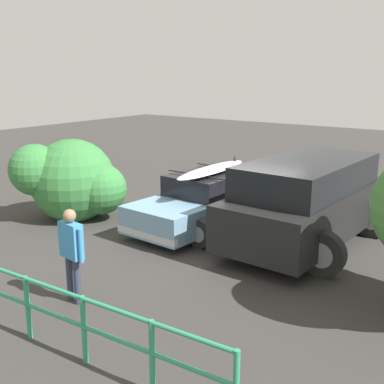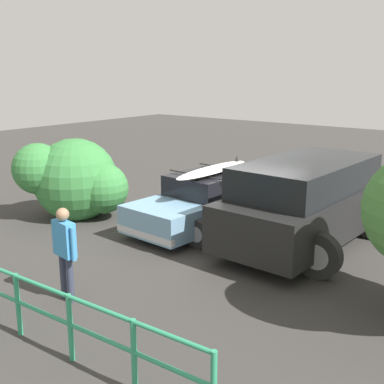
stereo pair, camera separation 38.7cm
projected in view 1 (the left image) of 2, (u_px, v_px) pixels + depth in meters
ground_plane at (239, 226)px, 11.66m from camera, size 44.00×44.00×0.02m
sedan_car at (208, 200)px, 11.61m from camera, size 2.47×4.34×1.56m
suv_car at (307, 201)px, 10.22m from camera, size 2.95×4.82×1.85m
person_bystander at (71, 247)px, 7.61m from camera, size 0.60×0.23×1.56m
railing_fence at (2, 289)px, 6.92m from camera, size 7.67×0.39×0.93m
bush_near_left at (74, 183)px, 12.11m from camera, size 2.54×2.64×2.12m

